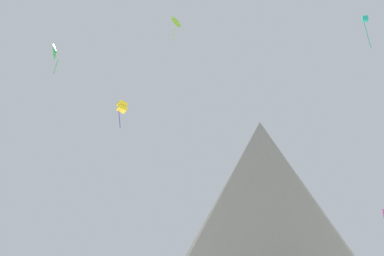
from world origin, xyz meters
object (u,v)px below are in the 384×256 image
rock_massif (272,221)px  kite_yellow_mid (122,107)px  kite_green_high (56,52)px  kite_lime_high (175,23)px  kite_teal_high (365,20)px

rock_massif → kite_yellow_mid: bearing=-107.3°
rock_massif → kite_green_high: rock_massif is taller
kite_yellow_mid → kite_lime_high: (4.77, 7.59, 14.68)m
kite_lime_high → kite_yellow_mid: bearing=7.2°
kite_yellow_mid → kite_teal_high: (30.47, 12.43, 17.83)m
kite_lime_high → rock_massif: bearing=-156.2°
kite_lime_high → kite_teal_high: kite_teal_high is taller
kite_green_high → kite_teal_high: size_ratio=0.79×
kite_green_high → kite_yellow_mid: bearing=-134.7°
rock_massif → kite_yellow_mid: (-26.41, -84.90, -2.21)m
rock_massif → kite_teal_high: 74.25m
kite_green_high → rock_massif: bearing=-32.1°
rock_massif → kite_yellow_mid: size_ratio=28.39×
kite_green_high → kite_lime_high: (14.99, -0.44, 3.75)m
kite_teal_high → kite_yellow_mid: bearing=29.6°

